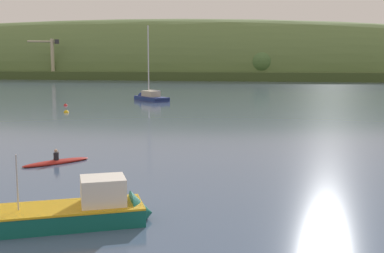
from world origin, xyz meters
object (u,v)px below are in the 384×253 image
at_px(dockside_crane, 52,60).
at_px(sailboat_midwater_white, 149,99).
at_px(fishing_boat_moored, 88,213).
at_px(mooring_buoy_midchannel, 66,113).
at_px(mooring_buoy_foreground, 66,106).
at_px(canoe_with_paddler, 56,162).

bearing_deg(dockside_crane, sailboat_midwater_white, 99.62).
height_order(sailboat_midwater_white, fishing_boat_moored, sailboat_midwater_white).
height_order(sailboat_midwater_white, mooring_buoy_midchannel, sailboat_midwater_white).
bearing_deg(mooring_buoy_midchannel, mooring_buoy_foreground, 118.95).
distance_m(fishing_boat_moored, canoe_with_paddler, 12.07).
xyz_separation_m(sailboat_midwater_white, mooring_buoy_foreground, (-8.78, -12.36, -0.29)).
xyz_separation_m(dockside_crane, mooring_buoy_foreground, (65.80, -110.63, -7.64)).
bearing_deg(mooring_buoy_foreground, mooring_buoy_midchannel, -61.05).
relative_size(dockside_crane, mooring_buoy_midchannel, 22.36).
bearing_deg(sailboat_midwater_white, dockside_crane, -8.84).
xyz_separation_m(dockside_crane, mooring_buoy_midchannel, (70.94, -119.92, -7.64)).
relative_size(canoe_with_paddler, mooring_buoy_midchannel, 5.57).
bearing_deg(canoe_with_paddler, dockside_crane, 66.50).
height_order(fishing_boat_moored, canoe_with_paddler, fishing_boat_moored).
bearing_deg(mooring_buoy_midchannel, canoe_with_paddler, -62.67).
bearing_deg(canoe_with_paddler, sailboat_midwater_white, 48.91).
bearing_deg(dockside_crane, canoe_with_paddler, 92.42).
relative_size(dockside_crane, sailboat_midwater_white, 1.17).
relative_size(mooring_buoy_foreground, mooring_buoy_midchannel, 0.87).
xyz_separation_m(sailboat_midwater_white, canoe_with_paddler, (10.99, -49.95, -0.20)).
distance_m(fishing_boat_moored, mooring_buoy_midchannel, 43.84).
bearing_deg(sailboat_midwater_white, canoe_with_paddler, 146.37).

